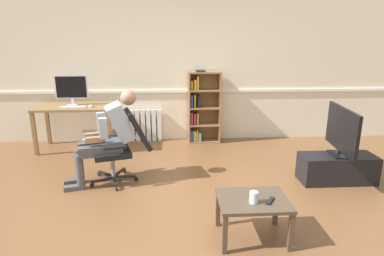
% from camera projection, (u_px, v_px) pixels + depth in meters
% --- Properties ---
extents(ground_plane, '(18.00, 18.00, 0.00)m').
position_uv_depth(ground_plane, '(183.00, 207.00, 3.71)').
color(ground_plane, brown).
extents(back_wall, '(12.00, 0.13, 2.70)m').
position_uv_depth(back_wall, '(178.00, 67.00, 5.90)').
color(back_wall, beige).
rests_on(back_wall, ground_plane).
extents(computer_desk, '(1.28, 0.68, 0.76)m').
position_uv_depth(computer_desk, '(76.00, 112.00, 5.51)').
color(computer_desk, olive).
rests_on(computer_desk, ground_plane).
extents(imac_monitor, '(0.54, 0.14, 0.51)m').
position_uv_depth(imac_monitor, '(71.00, 88.00, 5.47)').
color(imac_monitor, silver).
rests_on(imac_monitor, computer_desk).
extents(keyboard, '(0.42, 0.12, 0.02)m').
position_uv_depth(keyboard, '(73.00, 107.00, 5.34)').
color(keyboard, silver).
rests_on(keyboard, computer_desk).
extents(computer_mouse, '(0.06, 0.10, 0.03)m').
position_uv_depth(computer_mouse, '(91.00, 106.00, 5.37)').
color(computer_mouse, white).
rests_on(computer_mouse, computer_desk).
extents(bookshelf, '(0.58, 0.29, 1.31)m').
position_uv_depth(bookshelf, '(202.00, 108.00, 5.91)').
color(bookshelf, olive).
rests_on(bookshelf, ground_plane).
extents(radiator, '(0.78, 0.08, 0.59)m').
position_uv_depth(radiator, '(140.00, 125.00, 6.03)').
color(radiator, white).
rests_on(radiator, ground_plane).
extents(office_chair, '(0.83, 0.67, 0.96)m').
position_uv_depth(office_chair, '(124.00, 143.00, 4.30)').
color(office_chair, black).
rests_on(office_chair, ground_plane).
extents(person_seated, '(0.99, 0.56, 1.23)m').
position_uv_depth(person_seated, '(108.00, 135.00, 4.20)').
color(person_seated, '#4C4C51').
rests_on(person_seated, ground_plane).
extents(tv_stand, '(0.98, 0.39, 0.37)m').
position_uv_depth(tv_stand, '(337.00, 168.00, 4.34)').
color(tv_stand, black).
rests_on(tv_stand, ground_plane).
extents(tv_screen, '(0.23, 0.94, 0.64)m').
position_uv_depth(tv_screen, '(342.00, 131.00, 4.20)').
color(tv_screen, black).
rests_on(tv_screen, tv_stand).
extents(coffee_table, '(0.66, 0.51, 0.41)m').
position_uv_depth(coffee_table, '(253.00, 205.00, 3.06)').
color(coffee_table, '#4C3D2D').
rests_on(coffee_table, ground_plane).
extents(drinking_glass, '(0.08, 0.08, 0.11)m').
position_uv_depth(drinking_glass, '(254.00, 197.00, 2.96)').
color(drinking_glass, silver).
rests_on(drinking_glass, coffee_table).
extents(spare_remote, '(0.11, 0.15, 0.02)m').
position_uv_depth(spare_remote, '(270.00, 201.00, 2.99)').
color(spare_remote, black).
rests_on(spare_remote, coffee_table).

